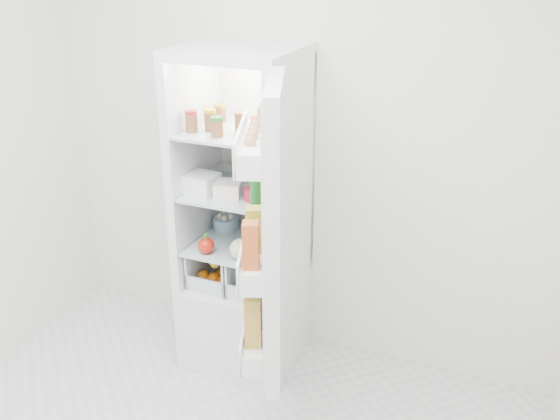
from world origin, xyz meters
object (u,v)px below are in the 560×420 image
at_px(red_cabbage, 256,238).
at_px(mushroom_bowl, 226,223).
at_px(fridge_door, 269,239).
at_px(refrigerator, 248,250).

relative_size(red_cabbage, mushroom_bowl, 1.08).
bearing_deg(fridge_door, red_cabbage, 10.12).
xyz_separation_m(mushroom_bowl, fridge_door, (0.57, -0.68, 0.31)).
bearing_deg(mushroom_bowl, refrigerator, -19.48).
relative_size(refrigerator, fridge_door, 1.38).
bearing_deg(red_cabbage, fridge_door, -59.33).
height_order(red_cabbage, mushroom_bowl, red_cabbage).
relative_size(mushroom_bowl, fridge_door, 0.11).
bearing_deg(mushroom_bowl, red_cabbage, -34.03).
xyz_separation_m(refrigerator, red_cabbage, (0.12, -0.13, 0.16)).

